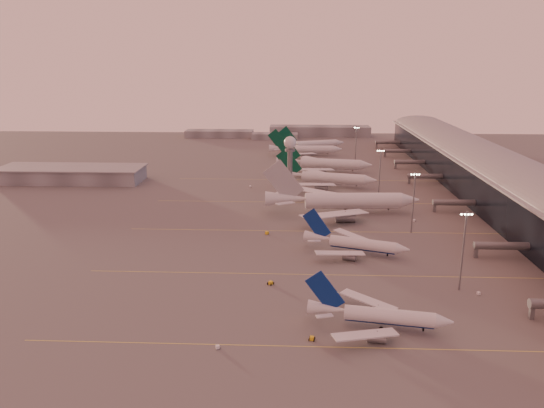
{
  "coord_description": "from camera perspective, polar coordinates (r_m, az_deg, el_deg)",
  "views": [
    {
      "loc": [
        7.17,
        -151.31,
        68.42
      ],
      "look_at": [
        -1.87,
        61.56,
        9.56
      ],
      "focal_mm": 35.0,
      "sensor_mm": 36.0,
      "label": 1
    }
  ],
  "objects": [
    {
      "name": "distant_horizon",
      "position": [
        480.82,
        1.89,
        7.72
      ],
      "size": [
        165.0,
        37.5,
        9.0
      ],
      "color": "slate",
      "rests_on": "ground"
    },
    {
      "name": "narrowbody_near",
      "position": [
        143.94,
        11.4,
        -11.91
      ],
      "size": [
        38.08,
        30.15,
        14.97
      ],
      "color": "silver",
      "rests_on": "ground"
    },
    {
      "name": "radar_tower",
      "position": [
        275.44,
        1.95,
        5.51
      ],
      "size": [
        6.4,
        6.4,
        31.1
      ],
      "color": "slate",
      "rests_on": "ground"
    },
    {
      "name": "mast_c",
      "position": [
        270.38,
        11.52,
        3.46
      ],
      "size": [
        3.6,
        0.56,
        25.0
      ],
      "color": "slate",
      "rests_on": "ground"
    },
    {
      "name": "greentail_c",
      "position": [
        385.59,
        3.65,
        5.71
      ],
      "size": [
        53.72,
        43.33,
        19.5
      ],
      "color": "silver",
      "rests_on": "ground"
    },
    {
      "name": "taxiway_markings",
      "position": [
        219.5,
        8.29,
        -2.88
      ],
      "size": [
        180.0,
        185.25,
        0.02
      ],
      "color": "#DACB4D",
      "rests_on": "ground"
    },
    {
      "name": "gsv_catering_a",
      "position": [
        171.7,
        21.42,
        -8.53
      ],
      "size": [
        4.74,
        3.8,
        3.57
      ],
      "color": "silver",
      "rests_on": "ground"
    },
    {
      "name": "gsv_truck_d",
      "position": [
        290.55,
        -2.36,
        2.02
      ],
      "size": [
        2.09,
        5.09,
        2.02
      ],
      "color": "silver",
      "rests_on": "ground"
    },
    {
      "name": "gsv_truck_a",
      "position": [
        133.99,
        -5.71,
        -14.86
      ],
      "size": [
        5.06,
        3.38,
        1.93
      ],
      "color": "silver",
      "rests_on": "ground"
    },
    {
      "name": "ground",
      "position": [
        166.21,
        -0.26,
        -8.87
      ],
      "size": [
        700.0,
        700.0,
        0.0
      ],
      "primitive_type": "plane",
      "color": "#4F4D4C",
      "rests_on": "ground"
    },
    {
      "name": "gsv_tug_mid",
      "position": [
        167.28,
        -0.15,
        -8.5
      ],
      "size": [
        4.26,
        3.91,
        1.05
      ],
      "color": "yellow",
      "rests_on": "ground"
    },
    {
      "name": "mast_b",
      "position": [
        218.73,
        14.98,
        0.43
      ],
      "size": [
        3.6,
        0.56,
        25.0
      ],
      "color": "slate",
      "rests_on": "ground"
    },
    {
      "name": "mast_d",
      "position": [
        357.88,
        9.01,
        6.46
      ],
      "size": [
        3.6,
        0.56,
        25.0
      ],
      "color": "slate",
      "rests_on": "ground"
    },
    {
      "name": "hangar",
      "position": [
        324.26,
        -20.74,
        3.03
      ],
      "size": [
        82.0,
        27.0,
        8.5
      ],
      "color": "slate",
      "rests_on": "ground"
    },
    {
      "name": "widebody_white",
      "position": [
        242.75,
        7.62,
        -0.0
      ],
      "size": [
        71.15,
        56.89,
        25.01
      ],
      "color": "silver",
      "rests_on": "ground"
    },
    {
      "name": "greentail_a",
      "position": [
        293.23,
        5.86,
        2.59
      ],
      "size": [
        55.26,
        44.1,
        20.44
      ],
      "color": "silver",
      "rests_on": "ground"
    },
    {
      "name": "gsv_catering_b",
      "position": [
        237.03,
        15.11,
        -1.39
      ],
      "size": [
        5.24,
        3.87,
        3.93
      ],
      "color": "silver",
      "rests_on": "ground"
    },
    {
      "name": "mast_a",
      "position": [
        168.73,
        19.88,
        -4.43
      ],
      "size": [
        3.6,
        0.56,
        25.0
      ],
      "color": "slate",
      "rests_on": "ground"
    },
    {
      "name": "gsv_tug_far",
      "position": [
        268.3,
        1.56,
        0.78
      ],
      "size": [
        4.1,
        3.91,
        1.02
      ],
      "color": "silver",
      "rests_on": "ground"
    },
    {
      "name": "gsv_tug_near",
      "position": [
        137.37,
        4.31,
        -14.24
      ],
      "size": [
        2.69,
        3.75,
        0.97
      ],
      "color": "yellow",
      "rests_on": "ground"
    },
    {
      "name": "gsv_truck_b",
      "position": [
        201.53,
        13.99,
        -4.59
      ],
      "size": [
        4.87,
        2.24,
        1.9
      ],
      "color": "silver",
      "rests_on": "ground"
    },
    {
      "name": "greentail_d",
      "position": [
        410.06,
        4.38,
        6.28
      ],
      "size": [
        51.1,
        40.55,
        19.37
      ],
      "color": "silver",
      "rests_on": "ground"
    },
    {
      "name": "terminal",
      "position": [
        286.05,
        23.01,
        2.52
      ],
      "size": [
        57.0,
        362.0,
        23.04
      ],
      "color": "black",
      "rests_on": "ground"
    },
    {
      "name": "narrowbody_mid",
      "position": [
        194.26,
        8.93,
        -4.4
      ],
      "size": [
        37.89,
        29.72,
        15.38
      ],
      "color": "silver",
      "rests_on": "ground"
    },
    {
      "name": "gsv_truck_c",
      "position": [
        213.01,
        -0.46,
        -2.95
      ],
      "size": [
        5.46,
        5.77,
        2.37
      ],
      "color": "yellow",
      "rests_on": "ground"
    },
    {
      "name": "greentail_b",
      "position": [
        331.22,
        5.61,
        4.13
      ],
      "size": [
        59.9,
        47.97,
        21.93
      ],
      "color": "silver",
      "rests_on": "ground"
    }
  ]
}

